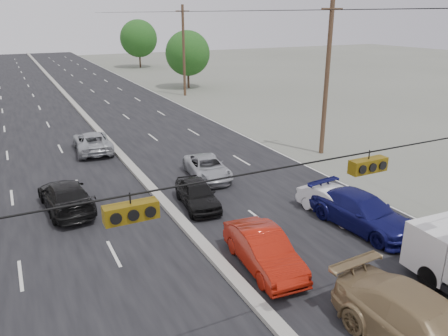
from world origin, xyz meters
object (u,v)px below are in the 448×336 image
at_px(queue_car_c, 207,168).
at_px(queue_car_a, 197,194).
at_px(tan_sedan, 427,332).
at_px(red_sedan, 264,251).
at_px(queue_car_b, 335,203).
at_px(queue_car_d, 362,212).
at_px(tree_right_mid, 188,53).
at_px(utility_pole_right_b, 327,78).
at_px(oncoming_far, 92,142).
at_px(oncoming_near, 66,196).
at_px(tree_right_far, 139,38).
at_px(utility_pole_right_c, 184,50).

bearing_deg(queue_car_c, queue_car_a, -114.46).
distance_m(tan_sedan, red_sedan, 6.09).
xyz_separation_m(queue_car_b, queue_car_d, (0.30, -1.46, 0.11)).
bearing_deg(tree_right_mid, utility_pole_right_b, -94.76).
relative_size(queue_car_a, queue_car_d, 0.74).
height_order(tree_right_mid, oncoming_far, tree_right_mid).
height_order(red_sedan, queue_car_d, queue_car_d).
xyz_separation_m(utility_pole_right_b, oncoming_near, (-16.94, -1.85, -4.39)).
bearing_deg(queue_car_c, queue_car_b, -59.05).
distance_m(queue_car_b, oncoming_far, 17.54).
height_order(utility_pole_right_b, tree_right_far, utility_pole_right_b).
bearing_deg(oncoming_near, queue_car_b, 145.78).
height_order(red_sedan, oncoming_far, red_sedan).
distance_m(tree_right_mid, tan_sedan, 48.03).
bearing_deg(red_sedan, tree_right_mid, 76.08).
bearing_deg(red_sedan, queue_car_b, 28.01).
height_order(tan_sedan, queue_car_c, tan_sedan).
height_order(utility_pole_right_b, utility_pole_right_c, same).
xyz_separation_m(utility_pole_right_c, oncoming_near, (-16.94, -26.85, -4.39)).
height_order(utility_pole_right_b, queue_car_d, utility_pole_right_b).
height_order(utility_pole_right_b, tree_right_mid, utility_pole_right_b).
relative_size(tree_right_mid, tree_right_far, 0.88).
bearing_deg(utility_pole_right_c, tree_right_mid, 63.43).
bearing_deg(oncoming_far, tan_sedan, 104.26).
relative_size(queue_car_d, oncoming_far, 1.05).
relative_size(utility_pole_right_c, red_sedan, 2.28).
distance_m(utility_pole_right_c, tan_sedan, 42.66).
distance_m(utility_pole_right_b, queue_car_c, 10.10).
bearing_deg(utility_pole_right_b, tree_right_far, 86.36).
bearing_deg(oncoming_far, utility_pole_right_b, 155.91).
relative_size(utility_pole_right_c, queue_car_a, 2.58).
bearing_deg(red_sedan, queue_car_d, 13.06).
distance_m(tree_right_mid, oncoming_far, 28.24).
bearing_deg(tree_right_mid, utility_pole_right_c, -116.57).
height_order(utility_pole_right_c, tan_sedan, utility_pole_right_c).
xyz_separation_m(tree_right_mid, queue_car_a, (-13.60, -34.31, -3.68)).
relative_size(red_sedan, oncoming_far, 0.89).
relative_size(utility_pole_right_c, oncoming_near, 2.03).
xyz_separation_m(queue_car_d, oncoming_near, (-11.44, 7.82, -0.04)).
xyz_separation_m(tan_sedan, queue_car_a, (-1.60, 12.07, -0.18)).
distance_m(tree_right_far, queue_car_c, 57.46).
bearing_deg(tan_sedan, oncoming_near, 113.93).
relative_size(queue_car_c, queue_car_d, 0.84).
relative_size(utility_pole_right_b, utility_pole_right_c, 1.00).
relative_size(utility_pole_right_b, queue_car_d, 1.91).
bearing_deg(tree_right_mid, queue_car_c, -110.41).
bearing_deg(red_sedan, oncoming_far, 103.70).
bearing_deg(tan_sedan, queue_car_b, 62.44).
xyz_separation_m(red_sedan, oncoming_far, (-2.84, 17.83, -0.03)).
height_order(queue_car_c, oncoming_near, oncoming_near).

